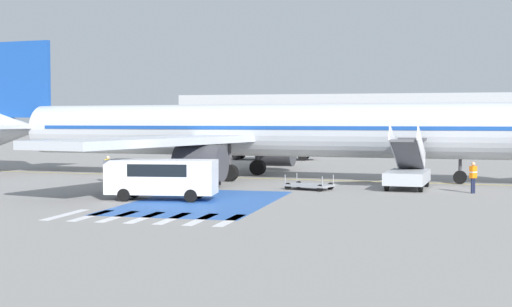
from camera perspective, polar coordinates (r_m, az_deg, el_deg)
The scene contains 19 objects.
ground_plane at distance 49.37m, azimuth -1.09°, elevation -1.96°, with size 600.00×600.00×0.00m, color gray.
apron_leadline_yellow at distance 48.72m, azimuth 0.95°, elevation -2.02°, with size 0.20×80.17×0.01m, color gold.
apron_stand_patch_blue at distance 34.86m, azimuth -4.24°, elevation -3.88°, with size 6.64×11.88×0.01m, color #2856A8.
apron_walkway_bar_0 at distance 31.13m, azimuth -15.00°, elevation -4.75°, with size 0.44×3.60×0.01m, color silver.
apron_walkway_bar_1 at distance 30.58m, azimuth -13.02°, elevation -4.86°, with size 0.44×3.60×0.01m, color silver.
apron_walkway_bar_2 at distance 30.07m, azimuth -10.96°, elevation -4.96°, with size 0.44×3.60×0.01m, color silver.
apron_walkway_bar_3 at distance 29.59m, azimuth -8.84°, elevation -5.07°, with size 0.44×3.60×0.01m, color silver.
apron_walkway_bar_4 at distance 29.16m, azimuth -6.65°, elevation -5.17°, with size 0.44×3.60×0.01m, color silver.
apron_walkway_bar_5 at distance 28.77m, azimuth -4.40°, elevation -5.27°, with size 0.44×3.60×0.01m, color silver.
apron_walkway_bar_6 at distance 28.43m, azimuth -2.09°, elevation -5.36°, with size 0.44×3.60×0.01m, color silver.
airliner at distance 48.79m, azimuth 0.15°, elevation 1.84°, with size 45.51×36.80×10.06m.
boarding_stairs_forward at distance 42.27m, azimuth 12.03°, elevation -1.49°, with size 2.64×5.39×3.77m.
fuel_tanker at distance 72.29m, azimuth 1.16°, elevation 0.78°, with size 9.63×3.15×3.23m.
service_van_1 at distance 35.83m, azimuth -7.55°, elevation -1.77°, with size 5.58×2.48×2.01m.
baggage_cart at distance 40.98m, azimuth 4.27°, elevation -2.55°, with size 2.95×2.26×0.87m.
ground_crew_0 at distance 40.54m, azimuth 16.98°, elevation -1.67°, with size 0.44×0.48×1.72m.
ground_crew_1 at distance 43.82m, azimuth -2.97°, elevation -1.31°, with size 0.36×0.48×1.65m.
ground_crew_2 at distance 46.56m, azimuth -11.75°, elevation -1.08°, with size 0.46×0.28×1.72m.
terminal_building at distance 135.37m, azimuth 13.08°, elevation 2.76°, with size 90.61×12.10×8.86m.
Camera 1 is at (12.44, -47.61, 3.95)m, focal length 50.00 mm.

